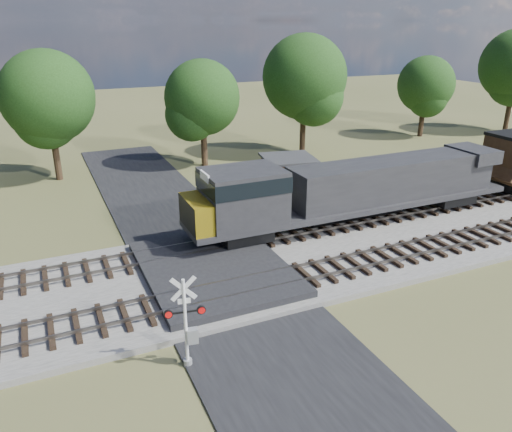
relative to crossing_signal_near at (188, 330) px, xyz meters
name	(u,v)px	position (x,y,z in m)	size (l,w,h in m)	color
ground	(218,280)	(3.29, 5.94, -1.60)	(160.00, 160.00, 0.00)	#4F532C
ballast_bed	(373,240)	(13.29, 6.44, -1.45)	(140.00, 10.00, 0.30)	gray
road	(218,279)	(3.29, 5.94, -1.56)	(7.00, 60.00, 0.08)	black
crossing_panel	(214,270)	(3.29, 6.44, -1.28)	(7.00, 9.00, 0.62)	#262628
track_near	(290,278)	(6.41, 3.94, -1.18)	(140.00, 2.60, 0.33)	black
track_far	(250,240)	(6.41, 8.94, -1.18)	(140.00, 2.60, 0.33)	black
crossing_signal_near	(188,330)	(0.00, 0.00, 0.00)	(1.54, 0.39, 3.84)	silver
crossing_signal_far	(241,200)	(7.27, 12.44, 0.03)	(1.57, 0.36, 3.90)	silver
equipment_shed	(288,173)	(13.27, 17.36, -0.27)	(4.50, 4.50, 2.62)	#4D3521
treeline	(198,87)	(9.06, 26.12, 5.43)	(81.19, 11.18, 11.84)	black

